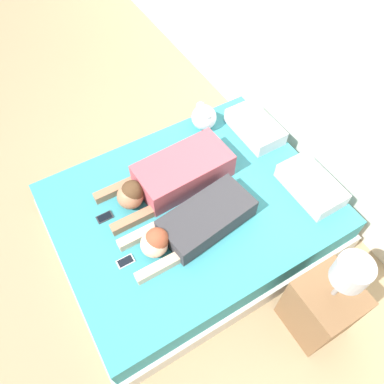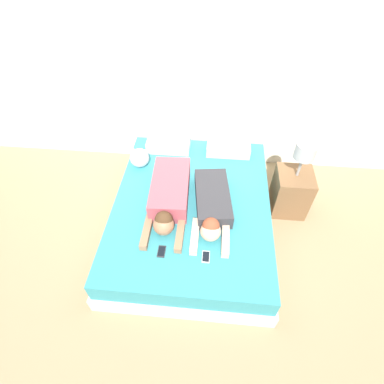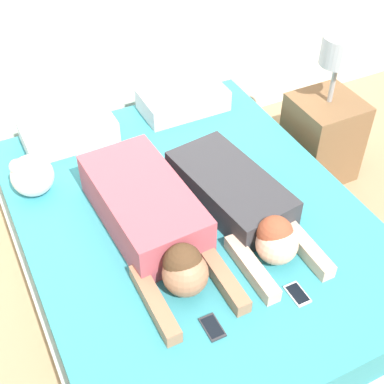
{
  "view_description": "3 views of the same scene",
  "coord_description": "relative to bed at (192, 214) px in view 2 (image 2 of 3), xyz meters",
  "views": [
    {
      "loc": [
        1.39,
        -0.83,
        2.89
      ],
      "look_at": [
        0.0,
        0.0,
        0.58
      ],
      "focal_mm": 35.0,
      "sensor_mm": 36.0,
      "label": 1
    },
    {
      "loc": [
        0.19,
        -2.08,
        2.87
      ],
      "look_at": [
        0.0,
        0.0,
        0.58
      ],
      "focal_mm": 28.0,
      "sensor_mm": 36.0,
      "label": 2
    },
    {
      "loc": [
        -0.86,
        -1.73,
        2.36
      ],
      "look_at": [
        0.0,
        0.0,
        0.58
      ],
      "focal_mm": 50.0,
      "sensor_mm": 36.0,
      "label": 3
    }
  ],
  "objects": [
    {
      "name": "ground_plane",
      "position": [
        0.0,
        0.0,
        -0.21
      ],
      "size": [
        12.0,
        12.0,
        0.0
      ],
      "primitive_type": "plane",
      "color": "#9E8460"
    },
    {
      "name": "wall_back",
      "position": [
        0.0,
        1.24,
        1.09
      ],
      "size": [
        12.0,
        0.06,
        2.6
      ],
      "color": "silver",
      "rests_on": "ground_plane"
    },
    {
      "name": "bed",
      "position": [
        0.0,
        0.0,
        0.0
      ],
      "size": [
        1.72,
        2.17,
        0.43
      ],
      "color": "beige",
      "rests_on": "ground_plane"
    },
    {
      "name": "pillow_head_left",
      "position": [
        -0.37,
        0.87,
        0.29
      ],
      "size": [
        0.53,
        0.3,
        0.13
      ],
      "color": "silver",
      "rests_on": "bed"
    },
    {
      "name": "pillow_head_right",
      "position": [
        0.37,
        0.87,
        0.29
      ],
      "size": [
        0.53,
        0.3,
        0.13
      ],
      "color": "silver",
      "rests_on": "bed"
    },
    {
      "name": "person_left",
      "position": [
        -0.24,
        -0.04,
        0.33
      ],
      "size": [
        0.42,
        1.09,
        0.24
      ],
      "color": "#B24C59",
      "rests_on": "bed"
    },
    {
      "name": "person_right",
      "position": [
        0.22,
        -0.12,
        0.31
      ],
      "size": [
        0.43,
        1.03,
        0.23
      ],
      "color": "#333338",
      "rests_on": "bed"
    },
    {
      "name": "cell_phone_left",
      "position": [
        -0.23,
        -0.64,
        0.23
      ],
      "size": [
        0.07,
        0.12,
        0.01
      ],
      "color": "#2D2D33",
      "rests_on": "bed"
    },
    {
      "name": "cell_phone_right",
      "position": [
        0.19,
        -0.66,
        0.23
      ],
      "size": [
        0.07,
        0.12,
        0.01
      ],
      "color": "silver",
      "rests_on": "bed"
    },
    {
      "name": "plush_toy",
      "position": [
        -0.67,
        0.52,
        0.34
      ],
      "size": [
        0.22,
        0.22,
        0.23
      ],
      "color": "white",
      "rests_on": "bed"
    },
    {
      "name": "nightstand",
      "position": [
        1.13,
        0.38,
        0.12
      ],
      "size": [
        0.4,
        0.4,
        0.99
      ],
      "color": "brown",
      "rests_on": "ground_plane"
    }
  ]
}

